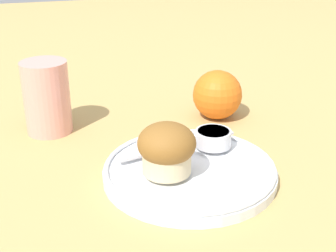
{
  "coord_description": "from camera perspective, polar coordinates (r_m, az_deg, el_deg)",
  "views": [
    {
      "loc": [
        -0.19,
        -0.53,
        0.32
      ],
      "look_at": [
        -0.03,
        0.03,
        0.06
      ],
      "focal_mm": 50.0,
      "sensor_mm": 36.0,
      "label": 1
    }
  ],
  "objects": [
    {
      "name": "ground_plane",
      "position": [
        0.65,
        3.09,
        -5.36
      ],
      "size": [
        3.0,
        3.0,
        0.0
      ],
      "primitive_type": "plane",
      "color": "tan"
    },
    {
      "name": "cream_ramekin",
      "position": [
        0.67,
        5.53,
        -1.38
      ],
      "size": [
        0.05,
        0.05,
        0.02
      ],
      "color": "silver",
      "rests_on": "plate"
    },
    {
      "name": "plate",
      "position": [
        0.63,
        2.66,
        -5.48
      ],
      "size": [
        0.23,
        0.23,
        0.02
      ],
      "color": "white",
      "rests_on": "ground_plane"
    },
    {
      "name": "juice_glass",
      "position": [
        0.77,
        -14.56,
        3.41
      ],
      "size": [
        0.07,
        0.07,
        0.12
      ],
      "color": "#E5998C",
      "rests_on": "ground_plane"
    },
    {
      "name": "butter_knife",
      "position": [
        0.67,
        1.19,
        -2.3
      ],
      "size": [
        0.19,
        0.06,
        0.0
      ],
      "rotation": [
        0.0,
        0.0,
        0.22
      ],
      "color": "silver",
      "rests_on": "plate"
    },
    {
      "name": "muffin",
      "position": [
        0.59,
        -0.16,
        -2.76
      ],
      "size": [
        0.07,
        0.07,
        0.07
      ],
      "color": "beige",
      "rests_on": "plate"
    },
    {
      "name": "berry_pair",
      "position": [
        0.65,
        -0.1,
        -2.61
      ],
      "size": [
        0.03,
        0.01,
        0.01
      ],
      "color": "#4C194C",
      "rests_on": "plate"
    },
    {
      "name": "orange_fruit",
      "position": [
        0.8,
        6.04,
        3.81
      ],
      "size": [
        0.08,
        0.08,
        0.08
      ],
      "color": "orange",
      "rests_on": "ground_plane"
    }
  ]
}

